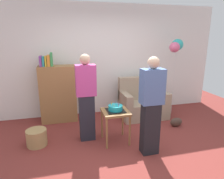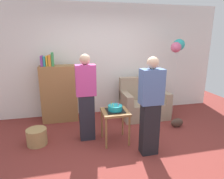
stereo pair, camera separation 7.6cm
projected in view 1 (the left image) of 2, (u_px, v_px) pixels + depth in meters
The scene contains 11 objects.
ground_plane at pixel (129, 152), 3.36m from camera, with size 8.00×8.00×0.00m, color maroon.
wall_back at pixel (103, 60), 4.93m from camera, with size 6.00×0.10×2.70m, color silver.
couch at pixel (143, 103), 4.84m from camera, with size 1.10×0.70×0.96m.
bookshelf at pixel (58, 93), 4.49m from camera, with size 0.80×0.36×1.59m.
side_table at pixel (115, 116), 3.60m from camera, with size 0.48×0.48×0.61m.
birthday_cake at pixel (115, 108), 3.56m from camera, with size 0.32×0.32×0.17m.
person_blowing_candles at pixel (86, 98), 3.61m from camera, with size 0.36×0.22×1.63m.
person_holding_cake at pixel (151, 106), 3.16m from camera, with size 0.36×0.22×1.63m.
wicker_basket at pixel (37, 138), 3.55m from camera, with size 0.36×0.36×0.30m, color #A88451.
handbag at pixel (176, 122), 4.32m from camera, with size 0.28×0.14×0.20m, color #473328.
balloon_bunch at pixel (176, 46), 4.62m from camera, with size 0.37×0.33×1.87m.
Camera 1 is at (-1.02, -2.80, 1.91)m, focal length 31.48 mm.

